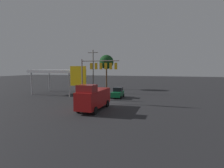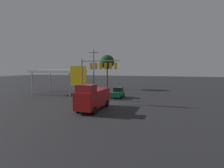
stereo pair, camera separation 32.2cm
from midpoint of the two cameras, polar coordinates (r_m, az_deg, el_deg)
The scene contains 9 objects.
ground_plane at distance 28.00m, azimuth -0.91°, elevation -6.34°, with size 200.00×200.00×0.00m, color #262628.
traffic_signal_assembly at distance 27.65m, azimuth -4.33°, elevation 4.84°, with size 6.32×0.43×7.03m.
utility_pole at distance 40.03m, azimuth -5.78°, elevation 4.50°, with size 2.40×0.26×9.69m.
gas_station_canopy at distance 40.08m, azimuth -16.82°, elevation 3.92°, with size 10.18×7.19×5.22m.
price_sign at distance 32.14m, azimuth -10.64°, elevation 2.36°, with size 3.07×0.27×5.97m.
hatchback_crossing at distance 33.13m, azimuth 2.25°, elevation -2.88°, with size 2.03×3.84×1.97m.
delivery_truck at distance 23.50m, azimuth -5.88°, elevation -4.40°, with size 2.65×6.84×3.58m.
street_tree at distance 46.79m, azimuth -1.39°, elevation 7.13°, with size 3.76×3.76×9.12m.
fire_hydrant at distance 25.75m, azimuth -10.95°, elevation -6.46°, with size 0.24×0.24×0.88m.
Camera 2 is at (-8.81, 25.99, 5.60)m, focal length 28.00 mm.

